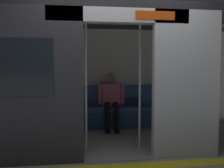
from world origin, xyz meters
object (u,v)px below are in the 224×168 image
person_seated (111,97)px  grab_pole_door (86,84)px  bench_seat (102,112)px  handbag (131,102)px  grab_pole_far (140,83)px  book (90,106)px  train_car (104,58)px

person_seated → grab_pole_door: size_ratio=0.56×
bench_seat → person_seated: (-0.19, 0.05, 0.33)m
handbag → grab_pole_far: 1.67m
bench_seat → grab_pole_door: size_ratio=1.41×
grab_pole_far → handbag: bearing=-97.7°
book → grab_pole_far: bearing=118.0°
bench_seat → person_seated: size_ratio=2.52×
book → person_seated: bearing=173.5°
bench_seat → handbag: (-0.65, -0.07, 0.19)m
handbag → grab_pole_far: size_ratio=0.12×
train_car → bench_seat: bearing=-94.3°
train_car → book: 1.39m
grab_pole_door → handbag: bearing=-123.0°
book → grab_pole_door: grab_pole_door is taller
person_seated → book: (0.44, -0.08, -0.21)m
handbag → book: (0.89, 0.04, -0.07)m
train_car → grab_pole_far: size_ratio=3.02×
grab_pole_door → train_car: bearing=-118.0°
train_car → bench_seat: (-0.07, -0.92, -1.13)m
book → grab_pole_far: (-0.68, 1.54, 0.59)m
grab_pole_door → grab_pole_far: same height
train_car → book: (0.17, -0.95, -1.01)m
person_seated → handbag: (-0.46, -0.12, -0.13)m
train_car → person_seated: train_car is taller
person_seated → book: 0.49m
person_seated → handbag: person_seated is taller
bench_seat → handbag: bearing=-174.2°
handbag → book: handbag is taller
train_car → grab_pole_far: bearing=130.5°
handbag → book: 0.90m
train_car → grab_pole_far: train_car is taller
handbag → grab_pole_door: size_ratio=0.12×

